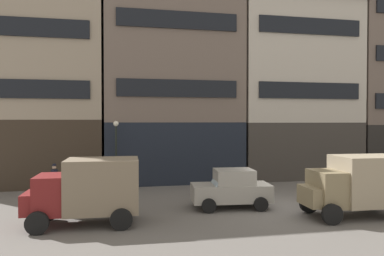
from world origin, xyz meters
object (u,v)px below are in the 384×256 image
(sedan_light, at_px, (232,189))
(streetlamp_curbside, at_px, (116,145))
(fire_hydrant_curbside, at_px, (254,179))
(pedestrian_officer, at_px, (54,179))
(delivery_truck_far, at_px, (87,189))
(delivery_truck_near, at_px, (356,184))

(sedan_light, bearing_deg, streetlamp_curbside, 134.27)
(streetlamp_curbside, xyz_separation_m, fire_hydrant_curbside, (8.60, -0.31, -2.24))
(pedestrian_officer, relative_size, streetlamp_curbside, 0.44)
(streetlamp_curbside, bearing_deg, delivery_truck_far, -97.99)
(sedan_light, height_order, fire_hydrant_curbside, sedan_light)
(delivery_truck_near, bearing_deg, pedestrian_officer, 153.06)
(sedan_light, bearing_deg, fire_hydrant_curbside, 59.09)
(sedan_light, relative_size, streetlamp_curbside, 0.92)
(delivery_truck_far, distance_m, fire_hydrant_curbside, 11.83)
(delivery_truck_far, distance_m, sedan_light, 6.65)
(streetlamp_curbside, distance_m, fire_hydrant_curbside, 8.89)
(delivery_truck_near, distance_m, pedestrian_officer, 15.13)
(delivery_truck_far, distance_m, pedestrian_officer, 6.30)
(pedestrian_officer, height_order, fire_hydrant_curbside, pedestrian_officer)
(sedan_light, distance_m, streetlamp_curbside, 7.99)
(delivery_truck_near, xyz_separation_m, sedan_light, (-4.76, 2.55, -0.51))
(sedan_light, height_order, streetlamp_curbside, streetlamp_curbside)
(pedestrian_officer, xyz_separation_m, fire_hydrant_curbside, (11.88, 0.97, -0.55))
(delivery_truck_near, bearing_deg, fire_hydrant_curbside, 101.60)
(fire_hydrant_curbside, bearing_deg, delivery_truck_near, -78.40)
(streetlamp_curbside, bearing_deg, pedestrian_officer, -158.64)
(pedestrian_officer, bearing_deg, delivery_truck_near, -26.94)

